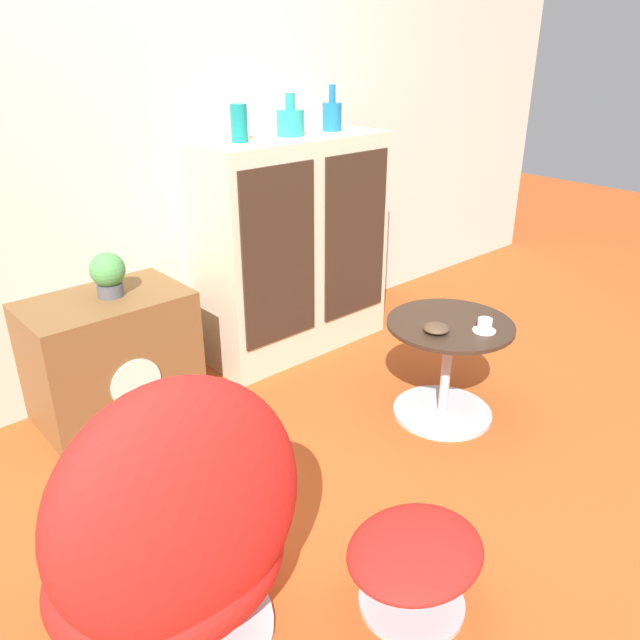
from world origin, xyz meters
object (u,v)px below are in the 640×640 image
tv_console (112,356)px  bowl (436,328)px  coffee_table (447,364)px  vase_inner_right (332,115)px  teacup (485,326)px  egg_chair (175,539)px  ottoman (415,558)px  vase_inner_left (290,121)px  vase_leftmost (239,123)px  sideboard (292,247)px  potted_plant (108,273)px

tv_console → bowl: size_ratio=6.25×
coffee_table → vase_inner_right: size_ratio=2.43×
coffee_table → teacup: bearing=-76.7°
egg_chair → ottoman: bearing=-28.9°
vase_inner_left → teacup: bearing=-86.4°
vase_leftmost → teacup: bearing=-72.1°
tv_console → coffee_table: 1.52m
sideboard → vase_inner_right: 0.72m
vase_inner_right → coffee_table: bearing=-103.2°
ottoman → teacup: 1.12m
egg_chair → vase_inner_left: bearing=41.5°
tv_console → coffee_table: size_ratio=1.25×
sideboard → potted_plant: bearing=179.9°
bowl → tv_console: bearing=133.2°
tv_console → teacup: 1.67m
ottoman → bowl: size_ratio=3.96×
vase_inner_left → vase_inner_right: size_ratio=0.89×
ottoman → potted_plant: (-0.14, 1.65, 0.49)m
sideboard → bowl: 1.06m
egg_chair → teacup: 1.58m
vase_inner_right → tv_console: bearing=-179.9°
sideboard → vase_inner_left: bearing=28.6°
vase_inner_right → bowl: (-0.37, -1.06, -0.75)m
sideboard → ottoman: bearing=-118.3°
egg_chair → vase_inner_left: (1.49, 1.32, 0.82)m
ottoman → sideboard: bearing=61.7°
coffee_table → vase_leftmost: bearing=108.5°
tv_console → egg_chair: size_ratio=0.77×
tv_console → potted_plant: bearing=1.0°
bowl → teacup: bearing=-39.4°
vase_inner_left → vase_inner_right: vase_inner_right is taller
tv_console → teacup: tv_console is taller
tv_console → vase_inner_right: (1.36, 0.00, 0.95)m
sideboard → vase_inner_left: 0.65m
coffee_table → vase_leftmost: (-0.35, 1.04, 0.98)m
tv_console → vase_inner_left: bearing=0.2°
vase_inner_left → bowl: size_ratio=1.83×
egg_chair → vase_inner_right: bearing=36.7°
vase_inner_left → sideboard: bearing=-151.4°
vase_inner_right → sideboard: bearing=-179.2°
vase_inner_left → tv_console: bearing=-179.8°
vase_leftmost → potted_plant: bearing=-179.8°
ottoman → bowl: (0.81, 0.60, 0.30)m
egg_chair → vase_inner_right: size_ratio=3.95×
tv_console → vase_inner_left: vase_inner_left is taller
potted_plant → bowl: size_ratio=1.77×
tv_console → vase_inner_left: size_ratio=3.42×
sideboard → egg_chair: size_ratio=1.27×
vase_leftmost → teacup: (0.38, -1.19, -0.75)m
tv_console → vase_inner_right: vase_inner_right is taller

